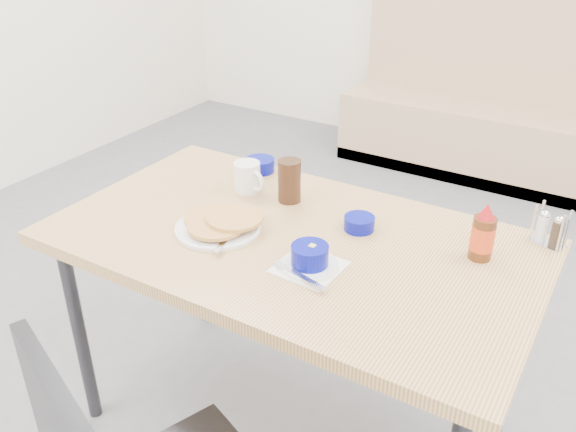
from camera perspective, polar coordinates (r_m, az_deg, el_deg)
The scene contains 11 objects.
booth_bench at distance 4.13m, azimuth 18.95°, elevation 8.57°, with size 1.90×0.56×1.22m.
dining_table at distance 1.80m, azimuth 0.34°, elevation -3.60°, with size 1.40×0.80×0.76m.
pancake_plate at distance 1.80m, azimuth -6.43°, elevation -0.75°, with size 0.25×0.25×0.05m.
coffee_mug at distance 2.01m, azimuth -3.77°, elevation 3.69°, with size 0.13×0.09×0.10m.
grits_setting at distance 1.61m, azimuth 2.03°, elevation -4.00°, with size 0.18×0.18×0.07m.
creamer_bowl at distance 2.17m, azimuth -2.65°, elevation 4.78°, with size 0.10×0.10×0.05m.
butter_bowl at distance 1.80m, azimuth 6.68°, elevation -0.67°, with size 0.09×0.09×0.04m.
amber_tumbler at distance 1.94m, azimuth 0.13°, elevation 3.31°, with size 0.07×0.07×0.14m, color black.
condiment_caddy at distance 1.86m, azimuth 23.24°, elevation -1.33°, with size 0.11×0.08×0.12m.
syrup_bottle at distance 1.71m, azimuth 17.77°, elevation -1.70°, with size 0.06×0.06×0.17m.
sugar_wrapper at distance 1.83m, azimuth -7.80°, elevation -0.97°, with size 0.04×0.03×0.00m, color #FB5383.
Camera 1 is at (0.78, -1.06, 1.65)m, focal length 38.00 mm.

